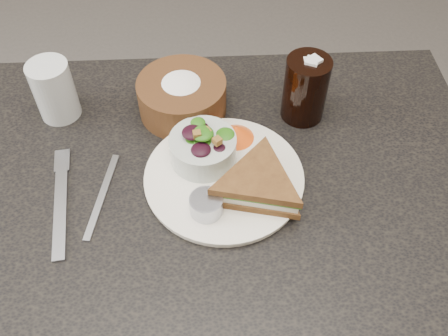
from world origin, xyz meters
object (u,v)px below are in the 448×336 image
object	(u,v)px
dining_table	(200,296)
dressing_ramekin	(206,205)
sandwich	(258,184)
bread_basket	(182,92)
cola_glass	(306,86)
dinner_plate	(224,177)
water_glass	(54,90)
salad_bowl	(203,145)

from	to	relation	value
dining_table	dressing_ramekin	bearing A→B (deg)	-60.30
dining_table	dressing_ramekin	distance (m)	0.40
sandwich	bread_basket	distance (m)	0.24
dining_table	cola_glass	size ratio (longest dim) A/B	7.52
dinner_plate	water_glass	bearing A→B (deg)	149.60
bread_basket	sandwich	bearing A→B (deg)	-59.91
sandwich	dressing_ramekin	xyz separation A→B (m)	(-0.08, -0.03, -0.01)
cola_glass	bread_basket	bearing A→B (deg)	174.63
salad_bowl	dining_table	bearing A→B (deg)	-107.33
salad_bowl	water_glass	xyz separation A→B (m)	(-0.26, 0.13, 0.01)
dinner_plate	cola_glass	bearing A→B (deg)	44.45
dining_table	water_glass	size ratio (longest dim) A/B	9.10
dressing_ramekin	dinner_plate	bearing A→B (deg)	66.09
dining_table	salad_bowl	world-z (taller)	salad_bowl
dining_table	dinner_plate	distance (m)	0.39
cola_glass	water_glass	size ratio (longest dim) A/B	1.21
sandwich	water_glass	bearing A→B (deg)	161.89
sandwich	cola_glass	world-z (taller)	cola_glass
dinner_plate	cola_glass	world-z (taller)	cola_glass
dressing_ramekin	cola_glass	bearing A→B (deg)	50.10
dinner_plate	sandwich	distance (m)	0.07
sandwich	bread_basket	size ratio (longest dim) A/B	1.03
salad_bowl	cola_glass	bearing A→B (deg)	30.60
dinner_plate	water_glass	distance (m)	0.34
dining_table	sandwich	size ratio (longest dim) A/B	6.07
sandwich	water_glass	size ratio (longest dim) A/B	1.50
water_glass	cola_glass	bearing A→B (deg)	-3.12
bread_basket	cola_glass	distance (m)	0.22
dressing_ramekin	cola_glass	world-z (taller)	cola_glass
salad_bowl	water_glass	bearing A→B (deg)	152.98
dining_table	sandwich	world-z (taller)	sandwich
dinner_plate	water_glass	size ratio (longest dim) A/B	2.34
salad_bowl	water_glass	world-z (taller)	water_glass
dinner_plate	sandwich	bearing A→B (deg)	-36.00
dinner_plate	dressing_ramekin	distance (m)	0.08
water_glass	bread_basket	bearing A→B (deg)	-0.92
salad_bowl	dressing_ramekin	distance (m)	0.11
sandwich	dressing_ramekin	distance (m)	0.09
bread_basket	dining_table	bearing A→B (deg)	-85.94
salad_bowl	cola_glass	world-z (taller)	cola_glass
dinner_plate	dining_table	bearing A→B (deg)	-152.58
dining_table	cola_glass	distance (m)	0.52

